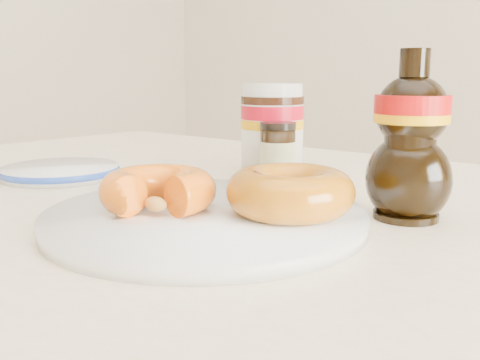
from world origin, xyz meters
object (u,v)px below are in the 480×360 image
Objects in this scene: blue_rim_saucer at (61,171)px; donut_whole at (290,192)px; dining_table at (238,282)px; donut_bitten at (158,190)px; plate at (205,217)px; nutella_jar at (272,125)px; dark_jar at (278,152)px; syrup_bottle at (410,136)px.

donut_whole is at bearing -1.52° from blue_rim_saucer.
donut_bitten is at bearing -96.92° from dining_table.
donut_bitten reaches higher than plate.
dining_table is 0.12m from plate.
nutella_jar is at bearing 47.95° from blue_rim_saucer.
donut_whole is (0.10, 0.06, 0.00)m from donut_bitten.
blue_rim_saucer is at bearing 178.48° from donut_whole.
blue_rim_saucer is (-0.24, -0.17, -0.03)m from dark_jar.
syrup_bottle reaches higher than blue_rim_saucer.
blue_rim_saucer is at bearing -132.05° from nutella_jar.
nutella_jar is at bearing 114.17° from plate.
dark_jar reaches higher than donut_whole.
donut_whole is at bearing -122.11° from syrup_bottle.
nutella_jar reaches higher than donut_whole.
donut_whole reaches higher than dining_table.
donut_bitten is at bearing -140.27° from plate.
blue_rim_saucer is (-0.29, -0.02, 0.09)m from dining_table.
dark_jar is 0.29m from blue_rim_saucer.
nutella_jar reaches higher than dark_jar.
blue_rim_saucer is at bearing -168.27° from syrup_bottle.
syrup_bottle is at bearing -26.25° from nutella_jar.
donut_bitten is 0.25m from dark_jar.
donut_bitten reaches higher than dining_table.
dining_table is at bearing 4.57° from blue_rim_saucer.
syrup_bottle reaches higher than donut_whole.
dark_jar reaches higher than dining_table.
donut_bitten is 0.29m from blue_rim_saucer.
donut_whole is 0.91× the size of nutella_jar.
dining_table is at bearing -155.72° from syrup_bottle.
dark_jar is (-0.15, 0.18, 0.00)m from donut_whole.
plate is 0.05m from donut_bitten.
dining_table is 0.26m from nutella_jar.
donut_whole is 0.72× the size of blue_rim_saucer.
plate is at bearing 50.93° from donut_bitten.
nutella_jar is at bearing 116.81° from dining_table.
blue_rim_saucer is at bearing 176.27° from donut_bitten.
dark_jar is at bearing 110.63° from dining_table.
donut_whole is (0.07, 0.04, 0.03)m from plate.
dining_table is at bearing -69.37° from dark_jar.
donut_bitten is (-0.03, -0.03, 0.03)m from plate.
syrup_bottle is at bearing -20.98° from dark_jar.
nutella_jar is 0.07m from dark_jar.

